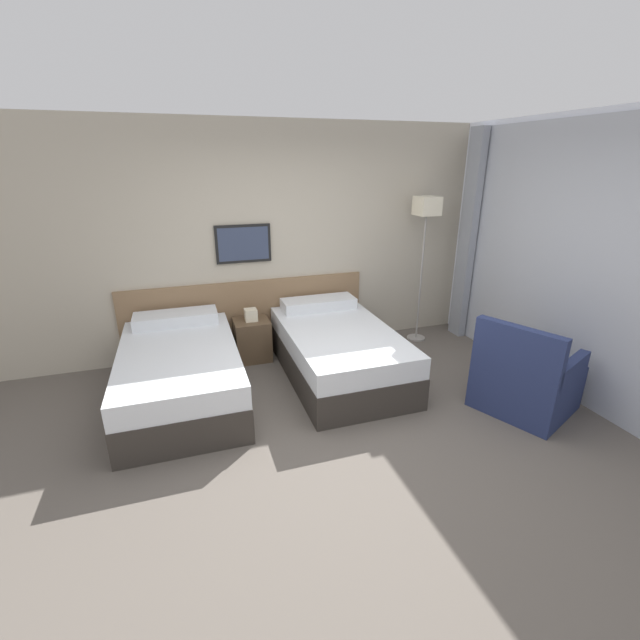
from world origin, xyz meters
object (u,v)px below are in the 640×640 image
(bed_near_door, at_px, (181,373))
(armchair, at_px, (525,381))
(floor_lamp, at_px, (426,219))
(nightstand, at_px, (252,339))
(bed_near_window, at_px, (338,351))

(bed_near_door, xyz_separation_m, armchair, (3.11, -1.21, 0.01))
(bed_near_door, height_order, armchair, armchair)
(armchair, bearing_deg, floor_lamp, -21.32)
(bed_near_door, height_order, floor_lamp, floor_lamp)
(nightstand, distance_m, armchair, 2.98)
(floor_lamp, bearing_deg, armchair, -87.58)
(bed_near_door, xyz_separation_m, floor_lamp, (3.03, 0.64, 1.31))
(bed_near_window, height_order, nightstand, bed_near_window)
(bed_near_door, relative_size, floor_lamp, 1.03)
(nightstand, relative_size, armchair, 0.61)
(bed_near_window, bearing_deg, bed_near_door, 180.00)
(bed_near_door, relative_size, bed_near_window, 1.00)
(floor_lamp, bearing_deg, nightstand, 178.27)
(bed_near_window, height_order, armchair, armchair)
(nightstand, bearing_deg, bed_near_window, -40.32)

